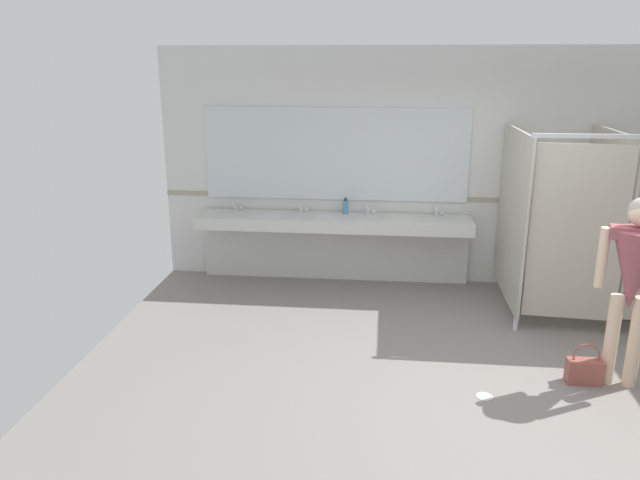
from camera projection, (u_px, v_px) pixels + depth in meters
ground_plane at (473, 380)px, 5.38m from camera, size 7.13×5.41×0.10m
wall_back at (454, 168)px, 7.31m from camera, size 7.13×0.12×2.83m
wall_back_tile_band at (453, 199)px, 7.36m from camera, size 7.13×0.01×0.06m
vanity_counter at (333, 233)px, 7.43m from camera, size 3.29×0.54×0.98m
mirror_panel at (335, 154)px, 7.35m from camera, size 3.19×0.02×1.11m
bathroom_stalls at (612, 222)px, 6.31m from camera, size 2.00×1.45×2.01m
person_standing at (634, 270)px, 4.93m from camera, size 0.56×0.47×1.63m
handbag at (585, 370)px, 5.20m from camera, size 0.30×0.13×0.37m
soap_dispenser at (345, 207)px, 7.40m from camera, size 0.07×0.07×0.20m
floor_drain_cover at (484, 396)px, 5.01m from camera, size 0.14×0.14×0.01m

